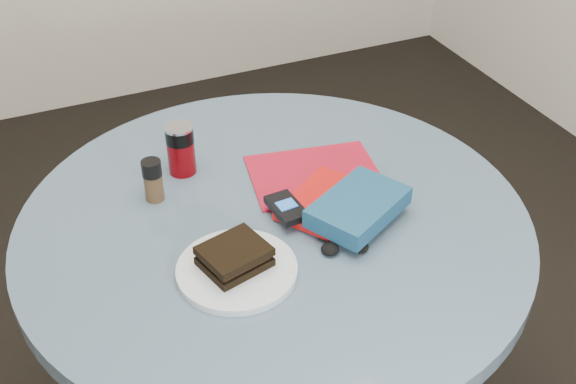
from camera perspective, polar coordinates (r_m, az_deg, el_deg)
name	(u,v)px	position (r m, az deg, el deg)	size (l,w,h in m)	color
table	(275,278)	(1.51, -1.05, -6.80)	(1.00, 1.00, 0.75)	black
plate	(237,270)	(1.28, -4.06, -6.17)	(0.21, 0.21, 0.01)	silver
sandwich	(234,256)	(1.27, -4.25, -5.09)	(0.13, 0.12, 0.04)	black
soda_can	(181,149)	(1.52, -8.47, 3.36)	(0.08, 0.08, 0.11)	#70050B
pepper_grinder	(153,180)	(1.45, -10.62, 0.94)	(0.05, 0.05, 0.09)	#4B3620
magazine	(315,175)	(1.52, 2.12, 1.39)	(0.27, 0.20, 0.00)	maroon
red_book	(325,201)	(1.43, 2.92, -0.75)	(0.19, 0.13, 0.02)	#BA0F0E
novel	(358,207)	(1.37, 5.58, -1.17)	(0.19, 0.12, 0.04)	navy
mp3_player	(286,208)	(1.38, -0.12, -1.27)	(0.06, 0.10, 0.02)	black
headphones	(345,248)	(1.32, 4.51, -4.43)	(0.09, 0.06, 0.02)	black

